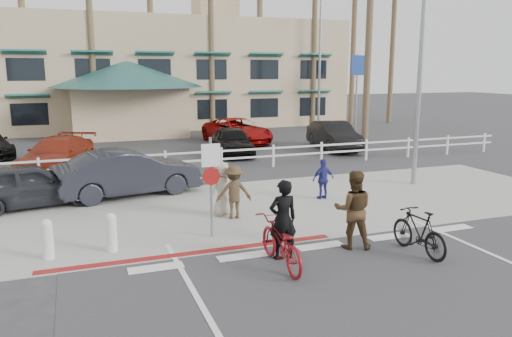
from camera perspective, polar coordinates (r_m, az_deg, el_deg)
name	(u,v)px	position (r m, az deg, el deg)	size (l,w,h in m)	color
ground	(332,255)	(11.96, 8.68, -9.72)	(140.00, 140.00, 0.00)	#333335
bike_path	(381,289)	(10.39, 14.15, -13.22)	(12.00, 16.00, 0.01)	#333335
sidewalk_plaza	(263,206)	(15.84, 0.80, -4.33)	(22.00, 7.00, 0.01)	gray
cross_street	(226,181)	(19.51, -3.42, -1.39)	(40.00, 5.00, 0.01)	#333335
parking_lot	(177,146)	(28.59, -8.97, 2.50)	(50.00, 16.00, 0.01)	#333335
curb_red	(194,253)	(11.99, -7.05, -9.56)	(7.00, 0.25, 0.02)	maroon
rail_fence	(224,159)	(21.44, -3.72, 1.09)	(29.40, 0.16, 1.00)	silver
building	(167,52)	(41.45, -10.10, 12.94)	(28.00, 16.00, 11.30)	#C9AF8A
sign_post	(211,182)	(12.67, -5.17, -1.59)	(0.50, 0.10, 2.90)	gray
bollard_0	(111,232)	(12.35, -16.19, -7.03)	(0.26, 0.26, 0.95)	silver
bollard_1	(48,239)	(12.35, -22.73, -7.47)	(0.26, 0.26, 0.95)	silver
streetlight_0	(421,63)	(19.40, 18.30, 11.39)	(0.60, 2.00, 9.00)	gray
streetlight_1	(320,63)	(38.01, 7.29, 11.84)	(0.60, 2.00, 9.50)	gray
info_sign	(356,91)	(37.28, 11.41, 8.72)	(1.20, 0.16, 5.60)	navy
palm_2	(22,9)	(36.03, -25.19, 16.13)	(4.00, 4.00, 16.00)	#24511F
palm_3	(90,27)	(34.88, -18.41, 15.15)	(4.00, 4.00, 14.00)	#24511F
palm_4	(151,22)	(36.31, -11.96, 16.07)	(4.00, 4.00, 15.00)	#24511F
palm_5	(211,37)	(36.09, -5.14, 14.70)	(4.00, 4.00, 13.00)	#24511F
palm_6	(260,11)	(38.44, 0.43, 17.52)	(4.00, 4.00, 17.00)	#24511F
palm_7	(314,33)	(39.00, 6.68, 15.14)	(4.00, 4.00, 14.00)	#24511F
palm_8	(354,29)	(41.83, 11.13, 15.42)	(4.00, 4.00, 15.00)	#24511F
palm_9	(393,42)	(42.57, 15.35, 13.81)	(4.00, 4.00, 13.00)	#24511F
palm_11	(369,22)	(30.70, 12.84, 16.05)	(4.00, 4.00, 14.00)	#24511F
bike_red	(280,243)	(10.96, 2.80, -8.49)	(0.73, 2.10, 1.10)	maroon
rider_red	(283,220)	(11.33, 3.10, -5.85)	(0.67, 0.44, 1.85)	black
bike_black	(419,232)	(12.31, 18.11, -6.86)	(0.51, 1.80, 1.08)	black
rider_black	(353,210)	(12.22, 11.05, -4.63)	(0.93, 0.72, 1.91)	#432E1A
pedestrian_a	(234,192)	(14.42, -2.53, -2.71)	(1.01, 0.58, 1.57)	#463320
pedestrian_child	(323,179)	(16.74, 7.69, -1.21)	(0.80, 0.33, 1.36)	navy
pedestrian_b	(222,189)	(14.75, -3.90, -2.31)	(0.79, 0.51, 1.61)	#A8A088
car_white_sedan	(129,173)	(17.57, -14.35, -0.48)	(1.69, 4.85, 1.60)	black
car_red_compact	(31,185)	(17.15, -24.36, -1.75)	(1.65, 4.11, 1.40)	#23262A
lot_car_1	(57,155)	(22.81, -21.78, 1.49)	(2.02, 4.98, 1.45)	maroon
lot_car_2	(232,141)	(25.29, -2.71, 3.15)	(1.70, 4.22, 1.44)	black
lot_car_3	(334,136)	(27.29, 8.89, 3.71)	(1.62, 4.65, 1.53)	black
lot_car_5	(237,131)	(29.48, -2.17, 4.33)	(2.45, 5.31, 1.48)	#900605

